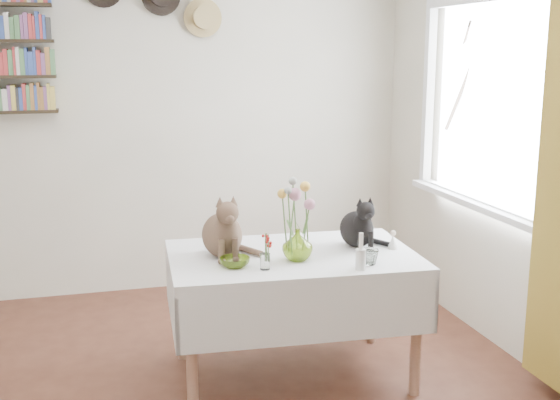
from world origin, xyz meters
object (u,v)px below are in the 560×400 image
object	(u,v)px
tabby_cat	(222,223)
black_cat	(357,220)
flower_vase	(297,245)
dining_table	(293,284)

from	to	relation	value
tabby_cat	black_cat	world-z (taller)	tabby_cat
tabby_cat	flower_vase	xyz separation A→B (m)	(0.37, -0.19, -0.09)
black_cat	flower_vase	distance (m)	0.45
dining_table	tabby_cat	size ratio (longest dim) A/B	3.90
tabby_cat	black_cat	distance (m)	0.78
dining_table	black_cat	world-z (taller)	black_cat
dining_table	flower_vase	bearing A→B (deg)	-94.60
dining_table	flower_vase	distance (m)	0.29
dining_table	flower_vase	size ratio (longest dim) A/B	8.26
black_cat	flower_vase	size ratio (longest dim) A/B	1.82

